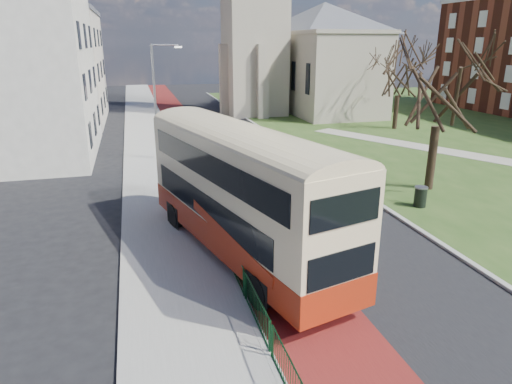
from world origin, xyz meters
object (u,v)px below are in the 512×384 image
object	(u,v)px
streetlamp	(157,96)
litter_bin	(420,197)
bus	(241,187)
winter_tree_far	(400,69)
winter_tree_near	(442,74)

from	to	relation	value
streetlamp	litter_bin	bearing A→B (deg)	-47.90
streetlamp	bus	bearing A→B (deg)	-83.00
bus	winter_tree_far	world-z (taller)	winter_tree_far
bus	litter_bin	bearing A→B (deg)	1.97
winter_tree_near	winter_tree_far	xyz separation A→B (m)	(8.52, 17.82, -0.78)
bus	winter_tree_far	distance (m)	31.70
winter_tree_near	winter_tree_far	bearing A→B (deg)	64.44
streetlamp	winter_tree_near	bearing A→B (deg)	-37.18
streetlamp	bus	world-z (taller)	streetlamp
winter_tree_near	litter_bin	bearing A→B (deg)	-132.05
winter_tree_near	winter_tree_far	world-z (taller)	winter_tree_near
streetlamp	winter_tree_near	size ratio (longest dim) A/B	0.85
litter_bin	winter_tree_far	bearing A→B (deg)	62.01
bus	winter_tree_near	world-z (taller)	winter_tree_near
streetlamp	bus	size ratio (longest dim) A/B	0.64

